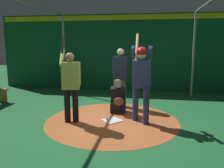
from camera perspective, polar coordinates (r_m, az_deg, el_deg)
The scene contains 11 objects.
ground_plane at distance 5.86m, azimuth 0.00°, elevation -9.19°, with size 27.11×27.11×0.00m, color #216633.
dirt_circle at distance 5.86m, azimuth 0.00°, elevation -9.16°, with size 3.37×3.37×0.01m, color #B76033.
home_plate at distance 5.85m, azimuth 0.00°, elevation -9.08°, with size 0.42×0.42×0.01m, color white.
batter at distance 5.54m, azimuth 7.32°, elevation 1.80°, with size 0.68×0.49×2.19m.
catcher at distance 6.43m, azimuth 1.56°, elevation -3.94°, with size 0.58×0.40×0.96m.
umpire at distance 6.98m, azimuth 2.16°, elevation 2.51°, with size 0.23×0.49×1.80m.
visitor at distance 5.63m, azimuth -10.38°, elevation 0.40°, with size 0.56×0.56×2.09m.
back_wall at distance 9.59m, azimuth 4.06°, elevation 7.93°, with size 0.22×11.11×3.14m.
cage_frame at distance 5.54m, azimuth 0.00°, elevation 12.83°, with size 6.42×4.99×3.08m.
bat_rack at distance 10.04m, azimuth -11.16°, elevation 1.60°, with size 0.70×0.21×1.05m.
baseball_0 at distance 5.84m, azimuth -1.23°, elevation -8.81°, with size 0.07×0.07×0.07m, color white.
Camera 1 is at (5.46, 0.91, 1.93)m, focal length 36.43 mm.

